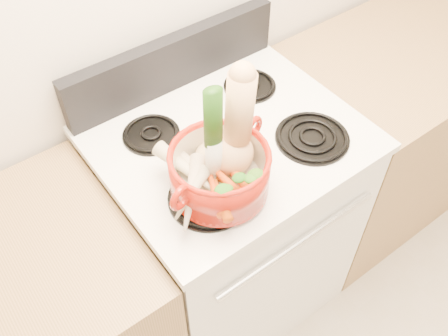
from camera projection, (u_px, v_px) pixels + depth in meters
stove_body at (228, 227)px, 1.88m from camera, size 0.76×0.65×0.92m
cooktop at (229, 139)px, 1.52m from camera, size 0.78×0.67×0.03m
control_backsplash at (173, 62)px, 1.60m from camera, size 0.76×0.05×0.18m
oven_handle at (299, 243)px, 1.46m from camera, size 0.60×0.02×0.02m
counter_right at (413, 114)px, 2.30m from camera, size 1.36×0.65×0.90m
burner_front_left at (209, 197)px, 1.34m from camera, size 0.22×0.22×0.02m
burner_front_right at (312, 137)px, 1.49m from camera, size 0.22×0.22×0.02m
burner_back_left at (151, 133)px, 1.50m from camera, size 0.17×0.17×0.02m
burner_back_right at (250, 85)px, 1.65m from camera, size 0.17×0.17×0.02m
dutch_oven at (219, 172)px, 1.30m from camera, size 0.33×0.33×0.13m
pot_handle_left at (181, 197)px, 1.19m from camera, size 0.08×0.04×0.07m
pot_handle_right at (253, 128)px, 1.35m from camera, size 0.08×0.04×0.07m
squash at (233, 127)px, 1.25m from camera, size 0.15×0.14×0.31m
leek at (213, 136)px, 1.22m from camera, size 0.06×0.06×0.32m
ginger at (206, 152)px, 1.37m from camera, size 0.09×0.08×0.04m
parsnip_0 at (202, 173)px, 1.32m from camera, size 0.08×0.21×0.06m
parsnip_1 at (192, 191)px, 1.27m from camera, size 0.18×0.19×0.06m
parsnip_2 at (186, 168)px, 1.31m from camera, size 0.09×0.21×0.06m
parsnip_3 at (191, 192)px, 1.26m from camera, size 0.16×0.11×0.05m
carrot_0 at (228, 185)px, 1.30m from camera, size 0.06×0.15×0.04m
carrot_1 at (215, 191)px, 1.27m from camera, size 0.09×0.16×0.05m
carrot_2 at (232, 171)px, 1.31m from camera, size 0.04×0.19×0.05m
carrot_3 at (222, 200)px, 1.25m from camera, size 0.07×0.13×0.04m
carrot_4 at (222, 177)px, 1.29m from camera, size 0.03×0.14×0.04m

